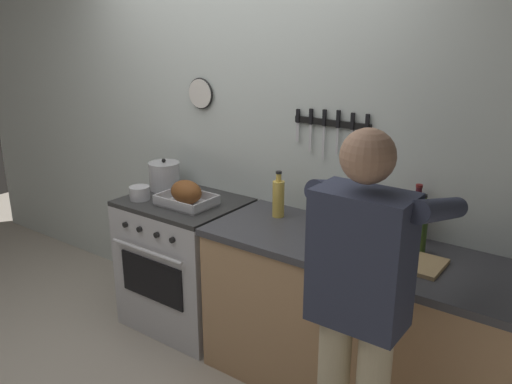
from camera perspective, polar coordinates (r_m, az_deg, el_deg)
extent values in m
cube|color=silver|center=(3.53, -1.47, 6.14)|extent=(6.00, 0.10, 2.60)
cube|color=black|center=(3.08, 8.15, 7.34)|extent=(0.48, 0.02, 0.04)
cube|color=silver|center=(3.19, 4.49, 6.43)|extent=(0.02, 0.00, 0.12)
cube|color=black|center=(3.18, 4.53, 8.15)|extent=(0.02, 0.02, 0.08)
cube|color=silver|center=(3.15, 5.85, 5.78)|extent=(0.02, 0.00, 0.17)
cube|color=black|center=(3.13, 5.92, 8.07)|extent=(0.02, 0.02, 0.09)
cube|color=silver|center=(3.12, 7.24, 5.25)|extent=(0.01, 0.00, 0.20)
cube|color=black|center=(3.09, 7.35, 7.91)|extent=(0.02, 0.02, 0.09)
cube|color=silver|center=(3.07, 8.71, 5.43)|extent=(0.01, 0.00, 0.15)
cube|color=black|center=(3.05, 8.82, 7.75)|extent=(0.02, 0.02, 0.10)
cube|color=silver|center=(3.04, 10.17, 4.86)|extent=(0.01, 0.00, 0.19)
cube|color=black|center=(3.01, 10.32, 7.49)|extent=(0.02, 0.02, 0.09)
cube|color=silver|center=(2.99, 11.72, 5.06)|extent=(0.02, 0.00, 0.14)
cube|color=black|center=(2.97, 11.87, 7.28)|extent=(0.02, 0.02, 0.10)
cylinder|color=white|center=(3.62, -5.95, 10.47)|extent=(0.19, 0.02, 0.19)
torus|color=black|center=(3.62, -5.95, 10.47)|extent=(0.21, 0.02, 0.21)
cube|color=tan|center=(3.01, 13.27, -14.63)|extent=(2.00, 0.62, 0.86)
cube|color=#3D3D42|center=(2.80, 13.94, -6.84)|extent=(2.03, 0.65, 0.04)
cube|color=#BCBCC1|center=(3.69, -7.53, -7.70)|extent=(0.76, 0.62, 0.87)
cube|color=black|center=(3.49, -11.14, -9.24)|extent=(0.53, 0.01, 0.28)
cube|color=#2D2D2D|center=(3.52, -7.83, -1.09)|extent=(0.76, 0.62, 0.03)
cylinder|color=black|center=(3.50, -13.87, -3.43)|extent=(0.04, 0.02, 0.04)
cylinder|color=black|center=(3.40, -12.41, -3.94)|extent=(0.04, 0.02, 0.04)
cylinder|color=black|center=(3.30, -10.63, -4.55)|extent=(0.04, 0.02, 0.04)
cylinder|color=black|center=(3.21, -8.98, -5.12)|extent=(0.04, 0.02, 0.04)
cylinder|color=silver|center=(3.38, -11.72, -6.25)|extent=(0.61, 0.02, 0.02)
cube|color=#2D3347|center=(2.13, 11.19, -7.09)|extent=(0.38, 0.22, 0.56)
sphere|color=#9E755B|center=(1.99, 11.92, 3.78)|extent=(0.21, 0.21, 0.21)
cylinder|color=#2D3347|center=(2.35, 9.38, 0.19)|extent=(0.09, 0.55, 0.22)
cylinder|color=#2D3347|center=(2.21, 19.11, -1.79)|extent=(0.09, 0.55, 0.22)
cube|color=#B7B7BC|center=(3.42, -7.44, -1.30)|extent=(0.34, 0.25, 0.01)
cube|color=#B7B7BC|center=(3.32, -8.94, -1.33)|extent=(0.34, 0.01, 0.05)
cube|color=#B7B7BC|center=(3.49, -6.06, -0.23)|extent=(0.34, 0.01, 0.05)
cube|color=#B7B7BC|center=(3.52, -9.48, -0.23)|extent=(0.01, 0.25, 0.05)
cube|color=#B7B7BC|center=(3.30, -5.31, -1.33)|extent=(0.01, 0.25, 0.05)
ellipsoid|color=brown|center=(3.39, -7.50, 0.00)|extent=(0.22, 0.16, 0.15)
cylinder|color=#B7B7BC|center=(3.74, -9.79, 1.64)|extent=(0.21, 0.21, 0.18)
cylinder|color=#B2B2B7|center=(3.71, -9.87, 3.05)|extent=(0.22, 0.22, 0.01)
sphere|color=black|center=(3.71, -9.88, 3.34)|extent=(0.03, 0.03, 0.03)
cylinder|color=#B7B7BC|center=(3.56, -12.38, -0.10)|extent=(0.13, 0.13, 0.09)
cube|color=tan|center=(2.72, 15.75, -7.06)|extent=(0.36, 0.24, 0.02)
cylinder|color=#385623|center=(2.79, 17.26, -3.96)|extent=(0.06, 0.06, 0.25)
cylinder|color=#385623|center=(2.74, 17.55, -1.06)|extent=(0.03, 0.03, 0.05)
cylinder|color=black|center=(2.73, 17.61, -0.39)|extent=(0.03, 0.03, 0.01)
cylinder|color=gold|center=(3.17, 2.42, -0.76)|extent=(0.07, 0.07, 0.22)
cylinder|color=gold|center=(3.13, 2.45, 1.56)|extent=(0.03, 0.03, 0.05)
cylinder|color=black|center=(3.12, 2.46, 2.11)|extent=(0.04, 0.04, 0.01)
cylinder|color=black|center=(2.97, 7.72, -3.05)|extent=(0.06, 0.06, 0.14)
cylinder|color=black|center=(2.94, 7.79, -1.54)|extent=(0.03, 0.03, 0.03)
cylinder|color=#B21919|center=(2.94, 7.81, -1.13)|extent=(0.03, 0.03, 0.01)
cylinder|color=#47141E|center=(2.93, 16.79, -2.83)|extent=(0.07, 0.07, 0.25)
cylinder|color=#47141E|center=(2.88, 17.07, -0.01)|extent=(0.03, 0.03, 0.05)
cylinder|color=maroon|center=(2.87, 17.13, 0.64)|extent=(0.04, 0.04, 0.01)
cylinder|color=#338CCC|center=(2.90, 8.89, -3.48)|extent=(0.06, 0.06, 0.15)
cylinder|color=#338CCC|center=(2.87, 8.99, -1.72)|extent=(0.03, 0.03, 0.03)
cylinder|color=white|center=(2.86, 9.01, -1.27)|extent=(0.03, 0.03, 0.01)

